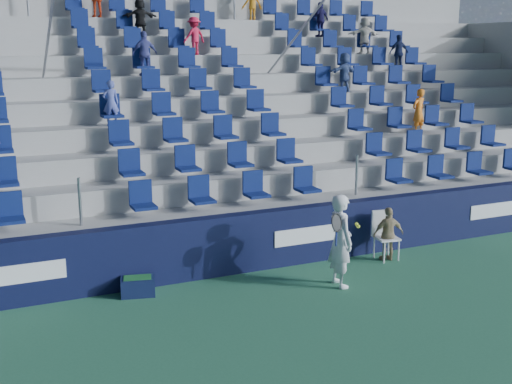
% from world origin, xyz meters
% --- Properties ---
extents(ground, '(70.00, 70.00, 0.00)m').
position_xyz_m(ground, '(0.00, 0.00, 0.00)').
color(ground, '#2E6C4A').
rests_on(ground, ground).
extents(sponsor_wall, '(24.00, 0.32, 1.20)m').
position_xyz_m(sponsor_wall, '(0.00, 3.15, 0.60)').
color(sponsor_wall, black).
rests_on(sponsor_wall, ground).
extents(grandstand, '(24.00, 8.17, 6.63)m').
position_xyz_m(grandstand, '(-0.00, 8.24, 2.14)').
color(grandstand, '#9C9C97').
rests_on(grandstand, ground).
extents(tennis_player, '(0.69, 0.68, 1.78)m').
position_xyz_m(tennis_player, '(1.42, 1.65, 0.89)').
color(tennis_player, silver).
rests_on(tennis_player, ground).
extents(line_judge_chair, '(0.51, 0.52, 1.04)m').
position_xyz_m(line_judge_chair, '(3.13, 2.66, 0.59)').
color(line_judge_chair, white).
rests_on(line_judge_chair, ground).
extents(line_judge, '(0.72, 0.40, 1.16)m').
position_xyz_m(line_judge, '(3.13, 2.50, 0.58)').
color(line_judge, tan).
rests_on(line_judge, ground).
extents(ball_bin, '(0.68, 0.53, 0.34)m').
position_xyz_m(ball_bin, '(-2.19, 2.75, 0.19)').
color(ball_bin, '#10193C').
rests_on(ball_bin, ground).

